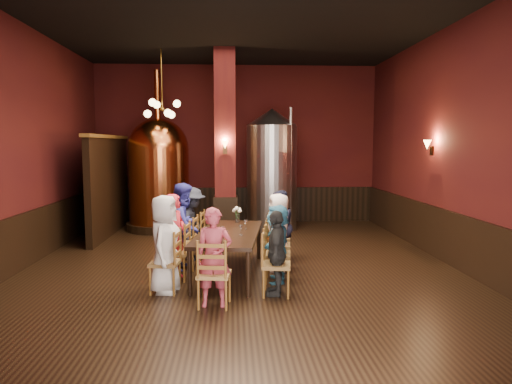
{
  "coord_description": "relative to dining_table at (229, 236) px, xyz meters",
  "views": [
    {
      "loc": [
        -0.14,
        -8.25,
        2.25
      ],
      "look_at": [
        0.31,
        0.2,
        1.37
      ],
      "focal_mm": 32.0,
      "sensor_mm": 36.0,
      "label": 1
    }
  ],
  "objects": [
    {
      "name": "room",
      "position": [
        0.2,
        0.5,
        1.56
      ],
      "size": [
        10.0,
        10.02,
        4.5
      ],
      "color": "black",
      "rests_on": "ground"
    },
    {
      "name": "wainscot_right",
      "position": [
        4.16,
        0.5,
        -0.19
      ],
      "size": [
        0.08,
        9.9,
        1.0
      ],
      "primitive_type": "cube",
      "color": "black",
      "rests_on": "ground"
    },
    {
      "name": "wainscot_back",
      "position": [
        0.2,
        5.46,
        -0.19
      ],
      "size": [
        7.9,
        0.08,
        1.0
      ],
      "primitive_type": "cube",
      "color": "black",
      "rests_on": "ground"
    },
    {
      "name": "wainscot_left",
      "position": [
        -3.76,
        0.5,
        -0.19
      ],
      "size": [
        0.08,
        9.9,
        1.0
      ],
      "primitive_type": "cube",
      "color": "black",
      "rests_on": "ground"
    },
    {
      "name": "column",
      "position": [
        -0.1,
        3.3,
        1.56
      ],
      "size": [
        0.58,
        0.58,
        4.5
      ],
      "primitive_type": "cube",
      "color": "#48140F",
      "rests_on": "ground"
    },
    {
      "name": "partition",
      "position": [
        -3.0,
        3.7,
        0.51
      ],
      "size": [
        0.22,
        3.5,
        2.4
      ],
      "primitive_type": "cube",
      "color": "black",
      "rests_on": "ground"
    },
    {
      "name": "pendant_cluster",
      "position": [
        -1.6,
        3.4,
        2.41
      ],
      "size": [
        0.9,
        0.9,
        1.7
      ],
      "primitive_type": null,
      "color": "#A57226",
      "rests_on": "room"
    },
    {
      "name": "sconce_wall",
      "position": [
        4.1,
        1.3,
        1.51
      ],
      "size": [
        0.2,
        0.2,
        0.36
      ],
      "primitive_type": null,
      "rotation": [
        0.0,
        0.0,
        1.57
      ],
      "color": "black",
      "rests_on": "room"
    },
    {
      "name": "sconce_column",
      "position": [
        -0.1,
        3.0,
        1.51
      ],
      "size": [
        0.2,
        0.2,
        0.36
      ],
      "primitive_type": null,
      "rotation": [
        0.0,
        0.0,
        3.14
      ],
      "color": "black",
      "rests_on": "column"
    },
    {
      "name": "dining_table",
      "position": [
        0.0,
        0.0,
        0.0
      ],
      "size": [
        1.29,
        2.51,
        0.75
      ],
      "rotation": [
        0.0,
        0.0,
        -0.13
      ],
      "color": "black",
      "rests_on": "ground"
    },
    {
      "name": "chair_0",
      "position": [
        -0.97,
        -0.89,
        -0.23
      ],
      "size": [
        0.51,
        0.51,
        0.92
      ],
      "primitive_type": null,
      "rotation": [
        0.0,
        0.0,
        -1.7
      ],
      "color": "brown",
      "rests_on": "ground"
    },
    {
      "name": "person_0",
      "position": [
        -0.97,
        -0.89,
        0.06
      ],
      "size": [
        0.57,
        0.79,
        1.49
      ],
      "primitive_type": "imported",
      "rotation": [
        0.0,
        0.0,
        1.43
      ],
      "color": "silver",
      "rests_on": "ground"
    },
    {
      "name": "chair_1",
      "position": [
        -0.88,
        -0.22,
        -0.23
      ],
      "size": [
        0.51,
        0.51,
        0.92
      ],
      "primitive_type": null,
      "rotation": [
        0.0,
        0.0,
        -1.7
      ],
      "color": "brown",
      "rests_on": "ground"
    },
    {
      "name": "person_1",
      "position": [
        -0.88,
        -0.22,
        0.03
      ],
      "size": [
        0.49,
        0.61,
        1.44
      ],
      "primitive_type": "imported",
      "rotation": [
        0.0,
        0.0,
        1.26
      ],
      "color": "#B31E2B",
      "rests_on": "ground"
    },
    {
      "name": "chair_2",
      "position": [
        -0.8,
        0.43,
        -0.23
      ],
      "size": [
        0.51,
        0.51,
        0.92
      ],
      "primitive_type": null,
      "rotation": [
        0.0,
        0.0,
        -1.7
      ],
      "color": "brown",
      "rests_on": "ground"
    },
    {
      "name": "person_2",
      "position": [
        -0.8,
        0.43,
        0.09
      ],
      "size": [
        0.53,
        0.82,
        1.56
      ],
      "primitive_type": "imported",
      "rotation": [
        0.0,
        0.0,
        1.36
      ],
      "color": "navy",
      "rests_on": "ground"
    },
    {
      "name": "chair_3",
      "position": [
        -0.72,
        1.1,
        -0.23
      ],
      "size": [
        0.51,
        0.51,
        0.92
      ],
      "primitive_type": null,
      "rotation": [
        0.0,
        0.0,
        -1.7
      ],
      "color": "brown",
      "rests_on": "ground"
    },
    {
      "name": "person_3",
      "position": [
        -0.72,
        1.1,
        0.02
      ],
      "size": [
        0.69,
        1.0,
        1.42
      ],
      "primitive_type": "imported",
      "rotation": [
        0.0,
        0.0,
        1.38
      ],
      "color": "#1D202C",
      "rests_on": "ground"
    },
    {
      "name": "chair_4",
      "position": [
        0.72,
        -1.1,
        -0.23
      ],
      "size": [
        0.51,
        0.51,
        0.92
      ],
      "primitive_type": null,
      "rotation": [
        0.0,
        0.0,
        1.44
      ],
      "color": "brown",
      "rests_on": "ground"
    },
    {
      "name": "person_4",
      "position": [
        0.72,
        -1.1,
        -0.05
      ],
      "size": [
        0.43,
        0.79,
        1.28
      ],
      "primitive_type": "imported",
      "rotation": [
        0.0,
        0.0,
        4.55
      ],
      "color": "black",
      "rests_on": "ground"
    },
    {
      "name": "chair_5",
      "position": [
        0.8,
        -0.43,
        -0.23
      ],
      "size": [
        0.51,
        0.51,
        0.92
      ],
      "primitive_type": null,
      "rotation": [
        0.0,
        0.0,
        1.44
      ],
      "color": "brown",
      "rests_on": "ground"
    },
    {
      "name": "person_5",
      "position": [
        0.8,
        -0.43,
        -0.05
      ],
      "size": [
        0.52,
        1.22,
        1.28
      ],
      "primitive_type": "imported",
      "rotation": [
        0.0,
        0.0,
        4.59
      ],
      "color": "teal",
      "rests_on": "ground"
    },
    {
      "name": "chair_6",
      "position": [
        0.88,
        0.22,
        -0.23
      ],
      "size": [
        0.51,
        0.51,
        0.92
      ],
      "primitive_type": null,
      "rotation": [
        0.0,
        0.0,
        1.44
      ],
      "color": "brown",
      "rests_on": "ground"
    },
    {
      "name": "person_6",
      "position": [
        0.88,
        0.22,
        0.01
      ],
      "size": [
        0.48,
        0.7,
        1.39
      ],
      "primitive_type": "imported",
      "rotation": [
        0.0,
        0.0,
        4.77
      ],
      "color": "white",
      "rests_on": "ground"
    },
    {
      "name": "chair_7",
      "position": [
        0.97,
        0.89,
        -0.23
      ],
      "size": [
        0.51,
        0.51,
        0.92
      ],
      "primitive_type": null,
      "rotation": [
        0.0,
        0.0,
        1.44
      ],
      "color": "brown",
      "rests_on": "ground"
    },
    {
      "name": "person_7",
      "position": [
        0.97,
        0.89,
        -0.0
      ],
      "size": [
        0.53,
        0.74,
        1.37
      ],
      "primitive_type": "imported",
      "rotation": [
        0.0,
        0.0,
        4.38
      ],
      "color": "#1A1C34",
      "rests_on": "ground"
    },
    {
      "name": "chair_8",
      "position": [
        -0.19,
        -1.54,
        -0.23
      ],
      "size": [
        0.51,
        0.51,
        0.92
      ],
      "primitive_type": null,
      "rotation": [
        0.0,
        0.0,
        3.02
      ],
      "color": "brown",
      "rests_on": "ground"
    },
    {
      "name": "person_8",
      "position": [
        -0.19,
        -1.54,
        0.01
      ],
      "size": [
        0.52,
        0.35,
        1.39
      ],
      "primitive_type": "imported",
      "rotation": [
        0.0,
        0.0,
        6.25
      ],
      "color": "#A53747",
      "rests_on": "ground"
    },
    {
      "name": "copper_kettle",
      "position": [
        -1.87,
        4.37,
        0.83
      ],
      "size": [
        1.76,
        1.76,
        4.16
      ],
      "rotation": [
        0.0,
        0.0,
        -0.05
      ],
      "color": "black",
      "rests_on": "ground"
    },
    {
      "name": "steel_vessel",
      "position": [
        1.11,
        4.21,
        0.9
      ],
      "size": [
        1.47,
        1.47,
        3.18
      ],
      "rotation": [
        0.0,
        0.0,
        0.12
      ],
      "color": "#B2B2B7",
      "rests_on": "ground"
    },
    {
      "name": "rose_vase",
      "position": [
        0.16,
        0.99,
        0.27
      ],
      "size": [
        0.18,
        0.18,
        0.31
      ],
      "color": "white",
      "rests_on": "dining_table"
    },
    {
      "name": "wine_glass_0",
      "position": [
        -0.04,
        -0.84,
        0.15
      ],
      "size": [
        0.07,
        0.07,
        0.17
      ],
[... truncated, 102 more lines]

